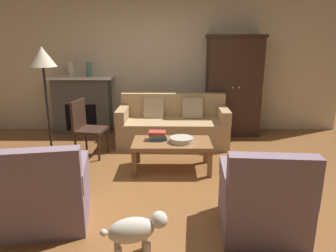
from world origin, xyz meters
name	(u,v)px	position (x,y,z in m)	size (l,w,h in m)	color
ground_plane	(156,181)	(0.00, 0.00, 0.00)	(9.60, 9.60, 0.00)	brown
back_wall	(161,61)	(0.00, 2.55, 1.40)	(7.20, 0.10, 2.80)	beige
fireplace	(83,104)	(-1.55, 2.30, 0.57)	(1.26, 0.48, 1.12)	#4C4947
armoire	(233,86)	(1.40, 2.22, 0.95)	(1.06, 0.57, 1.90)	#382319
couch	(173,126)	(0.24, 1.60, 0.32)	(1.93, 0.88, 0.86)	tan
coffee_table	(172,145)	(0.21, 0.39, 0.37)	(1.10, 0.60, 0.42)	olive
fruit_bowl	(181,140)	(0.35, 0.36, 0.46)	(0.33, 0.33, 0.07)	beige
book_stack	(158,135)	(0.01, 0.47, 0.48)	(0.27, 0.20, 0.13)	#38569E
mantel_vase_cream	(71,69)	(-1.73, 2.28, 1.26)	(0.11, 0.11, 0.27)	beige
mantel_vase_jade	(89,70)	(-1.37, 2.28, 1.25)	(0.11, 0.11, 0.27)	slate
armchair_near_left	(47,195)	(-1.03, -0.99, 0.32)	(0.89, 0.90, 0.88)	gray
armchair_near_right	(263,202)	(1.07, -1.11, 0.32)	(0.83, 0.82, 0.88)	gray
side_chair_wooden	(86,125)	(-1.15, 0.96, 0.51)	(0.51, 0.51, 0.90)	#382319
floor_lamp	(43,64)	(-1.48, 0.36, 1.49)	(0.36, 0.36, 1.72)	black
dog	(135,230)	(-0.10, -1.48, 0.25)	(0.56, 0.30, 0.39)	beige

